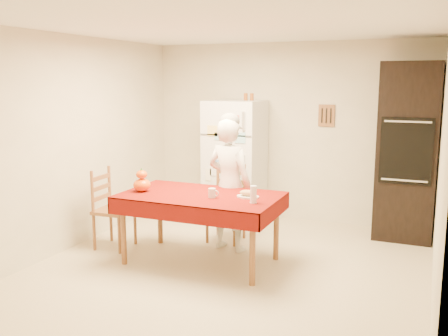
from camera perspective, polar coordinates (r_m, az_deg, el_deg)
The scene contains 17 objects.
floor at distance 5.36m, azimuth 0.24°, elevation -11.64°, with size 4.50×4.50×0.00m, color #C0B18B.
room_shell at distance 5.00m, azimuth 0.28°, elevation 5.92°, with size 4.02×4.52×2.51m.
refrigerator at distance 7.06m, azimuth 1.28°, elevation 0.82°, with size 0.75×0.74×1.70m.
oven_cabinet at distance 6.59m, azimuth 20.21°, elevation 1.74°, with size 0.70×0.62×2.20m.
dining_table at distance 5.41m, azimuth -2.70°, elevation -3.74°, with size 1.70×1.00×0.76m.
chair_far at distance 6.22m, azimuth 0.44°, elevation -3.65°, with size 0.43×0.41×0.95m.
chair_left at distance 6.10m, azimuth -12.96°, elevation -4.19°, with size 0.42×0.44×0.95m.
seated_woman at distance 5.80m, azimuth 0.64°, elevation -1.93°, with size 0.57×0.37×1.56m, color white.
coffee_mug at distance 5.23m, azimuth -1.38°, elevation -2.88°, with size 0.08×0.08×0.10m, color silver.
pumpkin_lower at distance 5.59m, azimuth -9.36°, elevation -1.93°, with size 0.19×0.19×0.14m, color #C73304.
pumpkin_upper at distance 5.57m, azimuth -9.40°, elevation -0.74°, with size 0.12×0.12×0.09m, color #CF4B04.
wine_glass at distance 5.01m, azimuth 3.38°, elevation -3.03°, with size 0.07×0.07×0.18m, color white.
bread_plate at distance 5.25m, azimuth 2.75°, elevation -3.29°, with size 0.24×0.24×0.02m, color white.
bread_loaf at distance 5.24m, azimuth 2.75°, elevation -2.86°, with size 0.18×0.10×0.06m, color tan.
spice_jar_left at distance 6.97m, azimuth 2.50°, elevation 8.13°, with size 0.05×0.05×0.10m, color brown.
spice_jar_mid at distance 6.97m, azimuth 2.48°, elevation 8.13°, with size 0.05×0.05×0.10m, color brown.
spice_jar_right at distance 6.94m, azimuth 3.20°, elevation 8.12°, with size 0.05×0.05×0.10m, color brown.
Camera 1 is at (1.92, -4.60, 1.98)m, focal length 40.00 mm.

